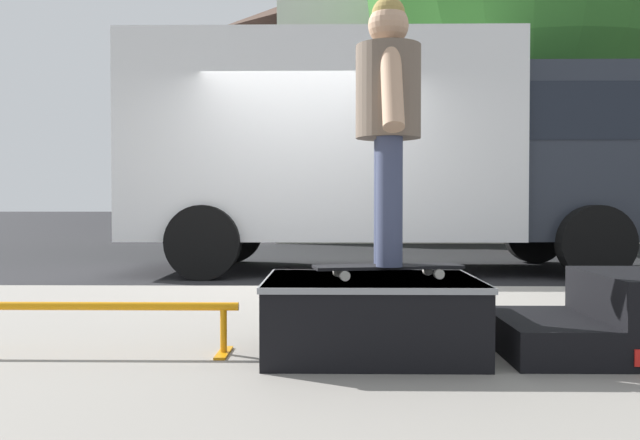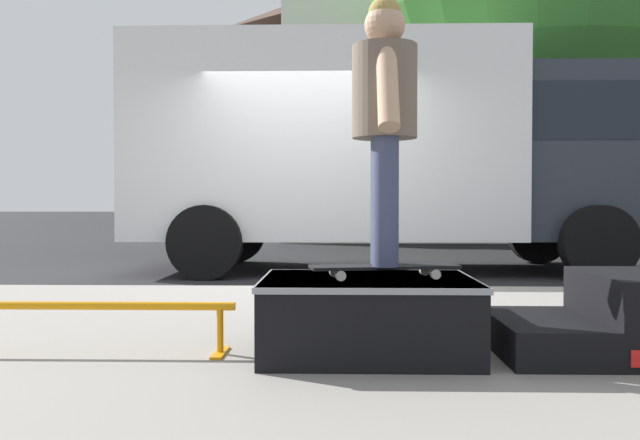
{
  "view_description": "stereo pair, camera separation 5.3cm",
  "coord_description": "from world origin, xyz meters",
  "views": [
    {
      "loc": [
        0.31,
        -6.77,
        0.91
      ],
      "look_at": [
        0.22,
        -1.4,
        0.78
      ],
      "focal_mm": 36.6,
      "sensor_mm": 36.0,
      "label": 1
    },
    {
      "loc": [
        0.36,
        -6.77,
        0.91
      ],
      "look_at": [
        0.22,
        -1.4,
        0.78
      ],
      "focal_mm": 36.6,
      "sensor_mm": 36.0,
      "label": 2
    }
  ],
  "objects": [
    {
      "name": "grind_rail",
      "position": [
        -0.96,
        -3.37,
        0.33
      ],
      "size": [
        1.57,
        0.28,
        0.27
      ],
      "color": "orange",
      "rests_on": "sidewalk_slab"
    },
    {
      "name": "skater_kid",
      "position": [
        0.61,
        -3.35,
        1.41
      ],
      "size": [
        0.34,
        0.72,
        1.4
      ],
      "color": "#3F4766",
      "rests_on": "skateboard"
    },
    {
      "name": "house_behind",
      "position": [
        3.54,
        12.34,
        4.24
      ],
      "size": [
        9.54,
        8.23,
        8.4
      ],
      "color": "silver",
      "rests_on": "ground"
    },
    {
      "name": "box_truck",
      "position": [
        1.14,
        2.2,
        1.7
      ],
      "size": [
        6.91,
        2.63,
        3.05
      ],
      "color": "white",
      "rests_on": "ground"
    },
    {
      "name": "sidewalk_slab",
      "position": [
        0.0,
        -3.0,
        0.06
      ],
      "size": [
        50.0,
        5.0,
        0.12
      ],
      "primitive_type": "cube",
      "color": "gray",
      "rests_on": "ground"
    },
    {
      "name": "skateboard",
      "position": [
        0.61,
        -3.35,
        0.58
      ],
      "size": [
        0.8,
        0.34,
        0.07
      ],
      "color": "black",
      "rests_on": "skate_box"
    },
    {
      "name": "skate_box",
      "position": [
        0.52,
        -3.34,
        0.33
      ],
      "size": [
        1.11,
        0.86,
        0.4
      ],
      "color": "black",
      "rests_on": "sidewalk_slab"
    },
    {
      "name": "kicker_ramp",
      "position": [
        1.78,
        -3.34,
        0.3
      ],
      "size": [
        0.99,
        0.82,
        0.43
      ],
      "color": "black",
      "rests_on": "sidewalk_slab"
    },
    {
      "name": "ground_plane",
      "position": [
        0.0,
        0.0,
        0.0
      ],
      "size": [
        140.0,
        140.0,
        0.0
      ],
      "primitive_type": "plane",
      "color": "black"
    }
  ]
}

